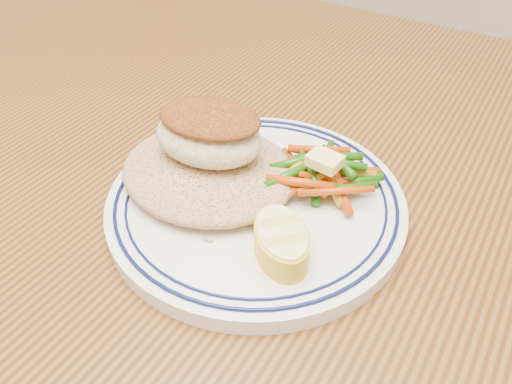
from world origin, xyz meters
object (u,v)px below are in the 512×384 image
object	(u,v)px
dining_table	(278,261)
rice_pilaf	(208,168)
vegetable_pile	(322,173)
lemon_wedge	(282,241)
plate	(256,201)
fish_fillet	(209,132)

from	to	relation	value
dining_table	rice_pilaf	bearing A→B (deg)	-141.57
dining_table	rice_pilaf	world-z (taller)	rice_pilaf
vegetable_pile	rice_pilaf	bearing A→B (deg)	-151.65
vegetable_pile	lemon_wedge	bearing A→B (deg)	-83.51
plate	vegetable_pile	size ratio (longest dim) A/B	2.42
plate	rice_pilaf	world-z (taller)	rice_pilaf
rice_pilaf	vegetable_pile	xyz separation A→B (m)	(0.09, 0.05, -0.00)
fish_fillet	lemon_wedge	xyz separation A→B (m)	(0.10, -0.05, -0.03)
dining_table	vegetable_pile	distance (m)	0.13
rice_pilaf	vegetable_pile	size ratio (longest dim) A/B	1.49
dining_table	vegetable_pile	world-z (taller)	vegetable_pile
rice_pilaf	vegetable_pile	bearing A→B (deg)	28.35
plate	fish_fillet	size ratio (longest dim) A/B	2.46
rice_pilaf	dining_table	bearing A→B (deg)	38.43
vegetable_pile	lemon_wedge	distance (m)	0.09
rice_pilaf	fish_fillet	distance (m)	0.03
plate	fish_fillet	xyz separation A→B (m)	(-0.05, 0.00, 0.05)
rice_pilaf	fish_fillet	bearing A→B (deg)	104.75
fish_fillet	vegetable_pile	size ratio (longest dim) A/B	0.98
plate	rice_pilaf	bearing A→B (deg)	-174.69
vegetable_pile	plate	bearing A→B (deg)	-133.63
dining_table	fish_fillet	world-z (taller)	fish_fillet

